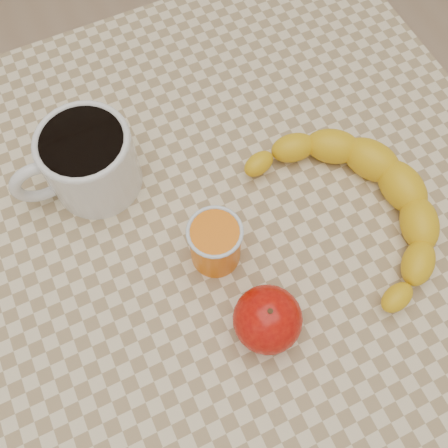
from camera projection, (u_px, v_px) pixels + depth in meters
name	position (u px, v px, depth m)	size (l,w,h in m)	color
ground	(224.00, 345.00, 1.30)	(3.00, 3.00, 0.00)	tan
table	(224.00, 255.00, 0.70)	(0.80, 0.80, 0.75)	beige
coffee_mug	(87.00, 160.00, 0.60)	(0.16, 0.11, 0.10)	silver
orange_juice_glass	(215.00, 243.00, 0.57)	(0.06, 0.06, 0.07)	orange
apple	(268.00, 319.00, 0.54)	(0.09, 0.09, 0.07)	#910604
banana	(356.00, 206.00, 0.61)	(0.24, 0.33, 0.05)	gold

